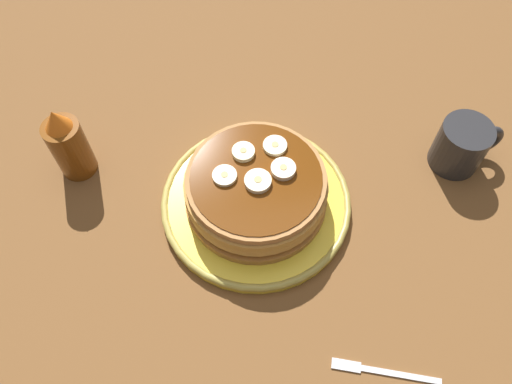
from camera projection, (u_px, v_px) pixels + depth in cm
name	position (u px, v px, depth cm)	size (l,w,h in cm)	color
ground_plane	(256.00, 211.00, 73.56)	(140.00, 140.00, 3.00)	brown
plate	(256.00, 202.00, 71.46)	(26.65, 26.65, 1.77)	yellow
pancake_stack	(256.00, 188.00, 68.51)	(20.22, 19.97, 6.17)	#AA7233
banana_slice_0	(257.00, 181.00, 65.00)	(3.52, 3.52, 0.96)	#FBEAC2
banana_slice_1	(243.00, 152.00, 67.39)	(3.06, 3.06, 0.93)	#FBF4BE
banana_slice_2	(225.00, 176.00, 65.55)	(3.21, 3.21, 0.76)	#F9EDC1
banana_slice_3	(284.00, 172.00, 65.75)	(3.29, 3.29, 1.01)	#FCE5C3
banana_slice_4	(275.00, 146.00, 68.02)	(3.25, 3.25, 0.76)	beige
coffee_mug	(462.00, 144.00, 73.03)	(10.26, 7.29, 7.62)	#262628
fork	(379.00, 371.00, 60.34)	(12.25, 6.25, 0.50)	silver
syrup_bottle	(69.00, 145.00, 70.82)	(5.19, 5.19, 12.68)	brown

